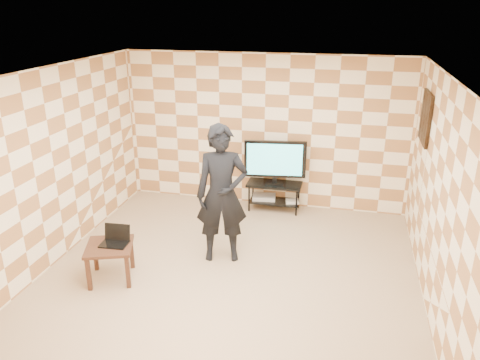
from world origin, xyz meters
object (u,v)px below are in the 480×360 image
Objects in this scene: tv_stand at (274,190)px; tv at (275,160)px; person at (222,194)px; side_table at (110,251)px.

tv_stand is 0.90× the size of tv.
tv is 1.88m from person.
tv is at bearing 60.78° from person.
person is (-0.45, -1.83, 0.62)m from tv_stand.
tv is 0.54× the size of person.
person is (-0.45, -1.82, 0.06)m from tv.
side_table is (-1.75, -2.70, -0.52)m from tv.
tv reaches higher than tv_stand.
person is at bearing -103.95° from tv_stand.
side_table is at bearing -122.97° from tv_stand.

